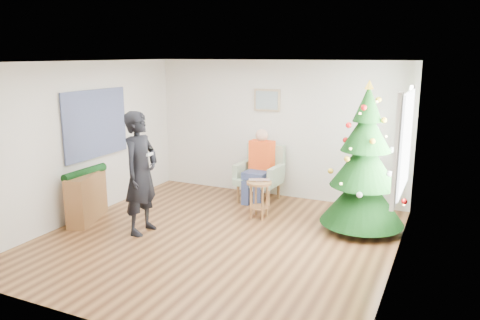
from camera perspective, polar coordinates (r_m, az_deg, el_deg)
The scene contains 19 objects.
floor at distance 7.11m, azimuth -2.81°, elevation -9.59°, with size 5.00×5.00×0.00m, color brown.
ceiling at distance 6.57m, azimuth -3.06°, elevation 11.87°, with size 5.00×5.00×0.00m, color white.
wall_back at distance 8.97m, azimuth 4.54°, elevation 3.75°, with size 5.00×5.00×0.00m, color silver.
wall_front at distance 4.73m, azimuth -17.23°, elevation -5.08°, with size 5.00×5.00×0.00m, color silver.
wall_left at distance 8.17m, azimuth -18.65°, elevation 2.22°, with size 5.00×5.00×0.00m, color silver.
wall_right at distance 6.00m, azimuth 18.70°, elevation -1.43°, with size 5.00×5.00×0.00m, color silver.
window_panel at distance 6.94m, azimuth 19.52°, elevation 2.06°, with size 0.04×1.30×1.40m, color white.
curtains at distance 6.94m, azimuth 19.28°, elevation 2.08°, with size 0.05×1.75×1.50m.
christmas_tree at distance 7.39m, azimuth 14.94°, elevation -0.56°, with size 1.29×1.29×2.34m.
stool at distance 7.88m, azimuth 2.34°, elevation -4.81°, with size 0.42×0.42×0.63m.
laptop at distance 7.79m, azimuth 2.36°, elevation -2.56°, with size 0.34×0.22×0.03m, color silver.
armchair at distance 8.82m, azimuth 2.48°, elevation -2.47°, with size 0.85×0.78×1.03m.
seated_person at distance 8.69m, azimuth 2.32°, elevation -0.56°, with size 0.46×0.66×1.35m.
standing_man at distance 7.24m, azimuth -11.99°, elevation -1.57°, with size 0.69×0.45×1.89m, color black.
game_controller at distance 7.03m, azimuth -10.94°, elevation 0.68°, with size 0.04×0.13×0.04m, color white.
console at distance 8.14m, azimuth -18.19°, elevation -4.32°, with size 0.30×1.00×0.80m, color brown.
garland at distance 8.03m, azimuth -18.39°, elevation -1.45°, with size 0.14×0.14×0.90m, color black.
tapestry at distance 8.32m, azimuth -17.16°, elevation 4.25°, with size 0.03×1.50×1.15m, color black.
framed_picture at distance 8.94m, azimuth 3.31°, elevation 7.29°, with size 0.52×0.05×0.42m.
Camera 1 is at (3.07, -5.81, 2.71)m, focal length 35.00 mm.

